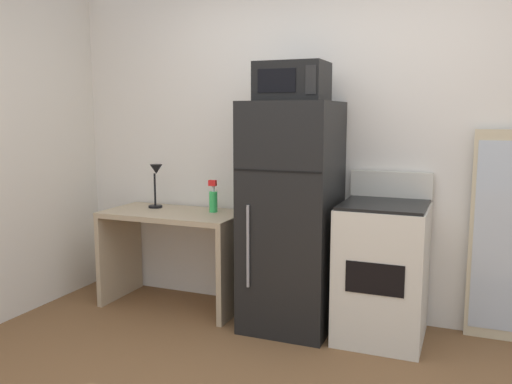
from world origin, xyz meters
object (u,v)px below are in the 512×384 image
at_px(spray_bottle, 213,199).
at_px(refrigerator, 292,216).
at_px(desk_lamp, 156,178).
at_px(oven_range, 382,270).
at_px(microwave, 292,82).
at_px(desk, 174,241).
at_px(leaning_mirror, 505,237).

relative_size(spray_bottle, refrigerator, 0.16).
bearing_deg(desk_lamp, oven_range, -3.06).
xyz_separation_m(spray_bottle, microwave, (0.68, -0.15, 0.86)).
bearing_deg(refrigerator, spray_bottle, 168.98).
xyz_separation_m(desk, microwave, (0.98, -0.06, 1.19)).
bearing_deg(desk_lamp, leaning_mirror, 3.55).
bearing_deg(oven_range, leaning_mirror, 18.96).
bearing_deg(desk, leaning_mirror, 5.84).
height_order(desk, refrigerator, refrigerator).
bearing_deg(oven_range, desk_lamp, 176.94).
distance_m(desk, spray_bottle, 0.46).
bearing_deg(refrigerator, desk_lamp, 174.28).
bearing_deg(microwave, desk_lamp, 173.26).
xyz_separation_m(desk, refrigerator, (0.98, -0.04, 0.27)).
relative_size(refrigerator, leaning_mirror, 1.13).
height_order(desk, spray_bottle, spray_bottle).
bearing_deg(microwave, desk, 176.61).
relative_size(desk, oven_range, 0.98).
relative_size(desk_lamp, oven_range, 0.32).
distance_m(desk_lamp, spray_bottle, 0.52).
height_order(desk, microwave, microwave).
height_order(desk_lamp, leaning_mirror, leaning_mirror).
distance_m(refrigerator, microwave, 0.92).
distance_m(desk_lamp, microwave, 1.39).
xyz_separation_m(desk_lamp, leaning_mirror, (2.55, 0.16, -0.29)).
xyz_separation_m(refrigerator, oven_range, (0.63, 0.02, -0.32)).
bearing_deg(desk_lamp, microwave, -6.74).
height_order(microwave, leaning_mirror, microwave).
height_order(desk_lamp, microwave, microwave).
relative_size(desk_lamp, spray_bottle, 1.42).
height_order(desk, leaning_mirror, leaning_mirror).
bearing_deg(oven_range, desk, 179.46).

